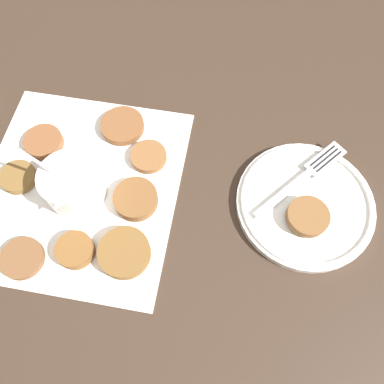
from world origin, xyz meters
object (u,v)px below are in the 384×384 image
serving_plate (305,203)px  fritter_on_plate (308,213)px  sauce_bowl (75,185)px  fork (309,172)px

serving_plate → fritter_on_plate: (0.02, 0.00, 0.02)m
sauce_bowl → fork: sauce_bowl is taller
sauce_bowl → fork: (-0.12, 0.36, -0.01)m
fork → sauce_bowl: bearing=-72.4°
fork → fritter_on_plate: bearing=3.3°
serving_plate → fork: (-0.05, -0.00, 0.01)m
fritter_on_plate → serving_plate: bearing=-174.5°
fritter_on_plate → fork: fritter_on_plate is taller
serving_plate → fork: size_ratio=1.31×
serving_plate → fritter_on_plate: bearing=5.5°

